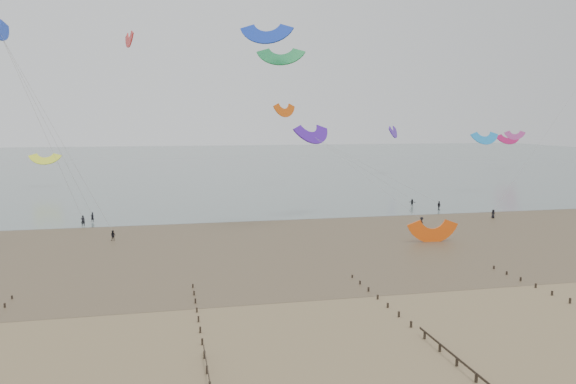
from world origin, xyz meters
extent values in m
plane|color=brown|center=(0.00, 0.00, 0.00)|extent=(500.00, 500.00, 0.00)
plane|color=#475654|center=(0.00, 200.00, 0.03)|extent=(500.00, 500.00, 0.00)
plane|color=#473A28|center=(0.00, 35.00, 0.01)|extent=(500.00, 500.00, 0.00)
ellipsoid|color=slate|center=(-18.00, 22.00, 0.01)|extent=(23.60, 14.36, 0.01)
ellipsoid|color=slate|center=(12.00, 38.00, 0.01)|extent=(33.64, 18.32, 0.01)
ellipsoid|color=slate|center=(45.00, 30.00, 0.01)|extent=(19.65, 13.67, 0.01)
ellipsoid|color=slate|center=(-40.00, 40.00, 0.01)|extent=(26.95, 14.22, 0.01)
cube|color=black|center=(-32.00, 9.37, 0.19)|extent=(0.16, 0.16, 0.48)
cube|color=black|center=(-32.00, 12.00, 0.17)|extent=(0.16, 0.16, 0.45)
cube|color=black|center=(-14.00, -9.05, 0.29)|extent=(0.16, 0.16, 0.68)
cube|color=black|center=(-14.00, -6.42, 0.28)|extent=(0.16, 0.16, 0.65)
cube|color=black|center=(-14.00, -3.79, 0.26)|extent=(0.16, 0.16, 0.62)
cube|color=black|center=(-14.00, -1.16, 0.25)|extent=(0.16, 0.16, 0.59)
cube|color=black|center=(-14.00, 1.47, 0.23)|extent=(0.16, 0.16, 0.57)
cube|color=black|center=(-14.00, 4.11, 0.22)|extent=(0.16, 0.16, 0.54)
cube|color=black|center=(-14.00, 6.74, 0.20)|extent=(0.16, 0.16, 0.51)
cube|color=black|center=(-14.00, 9.37, 0.19)|extent=(0.16, 0.16, 0.48)
cube|color=black|center=(-14.00, 12.00, 0.17)|extent=(0.16, 0.16, 0.45)
cube|color=black|center=(4.00, -14.32, 0.32)|extent=(0.16, 0.16, 0.74)
cube|color=black|center=(4.00, -11.68, 0.31)|extent=(0.16, 0.16, 0.71)
cube|color=black|center=(4.00, -9.05, 0.29)|extent=(0.16, 0.16, 0.68)
cube|color=black|center=(4.00, -6.42, 0.28)|extent=(0.16, 0.16, 0.65)
cube|color=black|center=(4.00, -3.79, 0.26)|extent=(0.16, 0.16, 0.62)
cube|color=black|center=(4.00, -1.16, 0.25)|extent=(0.16, 0.16, 0.59)
cube|color=black|center=(4.00, 1.47, 0.23)|extent=(0.16, 0.16, 0.57)
cube|color=black|center=(4.00, 4.11, 0.22)|extent=(0.16, 0.16, 0.54)
cube|color=black|center=(4.00, 6.74, 0.20)|extent=(0.16, 0.16, 0.51)
cube|color=black|center=(4.00, 9.37, 0.19)|extent=(0.16, 0.16, 0.48)
cube|color=black|center=(4.00, 12.00, 0.17)|extent=(0.16, 0.16, 0.45)
cube|color=black|center=(22.00, -1.16, 0.25)|extent=(0.16, 0.16, 0.59)
cube|color=black|center=(22.00, 1.47, 0.23)|extent=(0.16, 0.16, 0.57)
cube|color=black|center=(22.00, 4.11, 0.22)|extent=(0.16, 0.16, 0.54)
cube|color=black|center=(22.00, 6.74, 0.20)|extent=(0.16, 0.16, 0.51)
cube|color=black|center=(22.00, 9.37, 0.19)|extent=(0.16, 0.16, 0.48)
cube|color=black|center=(22.00, 12.00, 0.17)|extent=(0.16, 0.16, 0.45)
imported|color=black|center=(-30.52, 51.61, 0.94)|extent=(0.72, 0.49, 1.89)
imported|color=black|center=(33.60, 60.47, 0.75)|extent=(1.34, 1.24, 1.50)
imported|color=black|center=(-29.48, 55.52, 0.87)|extent=(0.74, 0.74, 1.73)
imported|color=black|center=(36.68, 54.58, 0.90)|extent=(0.52, 1.09, 1.80)
imported|color=black|center=(25.12, 38.29, 0.90)|extent=(1.31, 1.27, 1.80)
imported|color=black|center=(42.00, 43.90, 0.80)|extent=(0.78, 0.92, 1.61)
imported|color=black|center=(-24.50, 38.57, 0.78)|extent=(0.87, 0.75, 1.57)
camera|label=1|loc=(-16.43, -47.30, 17.93)|focal=35.00mm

